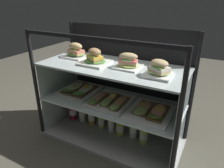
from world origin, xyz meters
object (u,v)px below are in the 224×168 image
juice_bottle_back_center (82,112)px  plated_roll_sandwich_near_left_corner (159,70)px  open_sandwich_tray_far_right (110,101)px  juice_bottle_front_middle (101,119)px  plated_roll_sandwich_far_right (95,58)px  juice_bottle_front_fourth (111,123)px  juice_bottle_tucked_behind (120,126)px  juice_bottle_back_left (73,111)px  juice_bottle_near_post (133,127)px  open_sandwich_tray_far_left (79,90)px  juice_bottle_front_left_end (144,134)px  juice_bottle_front_second (92,115)px  open_sandwich_tray_near_right_corner (150,112)px  plated_roll_sandwich_near_right_corner (128,62)px  plated_roll_sandwich_right_of_center (76,52)px

juice_bottle_back_center → plated_roll_sandwich_near_left_corner: bearing=-8.1°
open_sandwich_tray_far_right → juice_bottle_front_middle: (-0.14, 0.09, -0.26)m
plated_roll_sandwich_far_right → juice_bottle_front_fourth: bearing=31.2°
juice_bottle_front_middle → juice_bottle_tucked_behind: 0.20m
juice_bottle_back_center → juice_bottle_back_left: bearing=-172.0°
plated_roll_sandwich_far_right → juice_bottle_near_post: (0.31, 0.08, -0.56)m
open_sandwich_tray_far_left → juice_bottle_front_left_end: bearing=0.9°
juice_bottle_back_left → plated_roll_sandwich_far_right: bearing=-11.0°
juice_bottle_front_fourth → juice_bottle_front_left_end: size_ratio=0.95×
open_sandwich_tray_far_right → juice_bottle_tucked_behind: (0.06, 0.07, -0.26)m
juice_bottle_back_center → juice_bottle_front_second: size_ratio=1.01×
open_sandwich_tray_near_right_corner → juice_bottle_back_left: open_sandwich_tray_near_right_corner is taller
juice_bottle_front_fourth → plated_roll_sandwich_near_right_corner: bearing=-11.0°
juice_bottle_back_center → juice_bottle_tucked_behind: bearing=-2.1°
juice_bottle_back_left → juice_bottle_front_left_end: (0.72, -0.01, -0.01)m
juice_bottle_near_post → open_sandwich_tray_far_left: bearing=-175.6°
plated_roll_sandwich_far_right → juice_bottle_front_fourth: 0.59m
open_sandwich_tray_far_right → juice_bottle_tucked_behind: 0.28m
juice_bottle_near_post → plated_roll_sandwich_near_right_corner: bearing=-134.1°
plated_roll_sandwich_far_right → open_sandwich_tray_far_left: 0.38m
plated_roll_sandwich_right_of_center → juice_bottle_back_left: plated_roll_sandwich_right_of_center is taller
open_sandwich_tray_far_left → plated_roll_sandwich_right_of_center: bearing=134.1°
plated_roll_sandwich_near_right_corner → plated_roll_sandwich_near_left_corner: size_ratio=1.02×
open_sandwich_tray_near_right_corner → juice_bottle_front_left_end: bearing=129.8°
open_sandwich_tray_near_right_corner → juice_bottle_back_left: 0.82m
open_sandwich_tray_far_right → juice_bottle_front_left_end: bearing=13.1°
juice_bottle_near_post → open_sandwich_tray_far_right: bearing=-151.4°
plated_roll_sandwich_right_of_center → juice_bottle_front_left_end: bearing=-2.9°
plated_roll_sandwich_near_left_corner → juice_bottle_front_second: (-0.61, 0.10, -0.57)m
juice_bottle_near_post → juice_bottle_back_center: bearing=-179.2°
plated_roll_sandwich_right_of_center → plated_roll_sandwich_far_right: same height
open_sandwich_tray_far_left → juice_bottle_back_center: open_sandwich_tray_far_left is taller
plated_roll_sandwich_near_right_corner → open_sandwich_tray_near_right_corner: size_ratio=0.52×
juice_bottle_back_center → juice_bottle_near_post: juice_bottle_back_center is taller
plated_roll_sandwich_right_of_center → juice_bottle_front_second: (0.13, -0.01, -0.57)m
juice_bottle_back_center → juice_bottle_front_middle: size_ratio=1.15×
plated_roll_sandwich_near_left_corner → juice_bottle_front_second: bearing=170.5°
juice_bottle_front_middle → juice_bottle_front_left_end: juice_bottle_front_left_end is taller
plated_roll_sandwich_right_of_center → open_sandwich_tray_near_right_corner: 0.79m
open_sandwich_tray_far_right → juice_bottle_front_second: 0.35m
plated_roll_sandwich_right_of_center → juice_bottle_near_post: (0.55, -0.00, -0.57)m
juice_bottle_front_fourth → juice_bottle_back_center: bearing=178.2°
open_sandwich_tray_near_right_corner → juice_bottle_front_fourth: size_ratio=1.70×
juice_bottle_front_second → juice_bottle_front_left_end: (0.52, -0.02, -0.01)m
plated_roll_sandwich_far_right → juice_bottle_tucked_behind: (0.19, 0.06, -0.58)m
open_sandwich_tray_near_right_corner → juice_bottle_front_left_end: 0.27m
open_sandwich_tray_far_right → juice_bottle_front_fourth: (-0.03, 0.08, -0.26)m
open_sandwich_tray_far_left → juice_bottle_front_middle: open_sandwich_tray_far_left is taller
juice_bottle_tucked_behind → open_sandwich_tray_far_left: bearing=-177.5°
plated_roll_sandwich_near_right_corner → open_sandwich_tray_far_left: (-0.46, 0.01, -0.32)m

